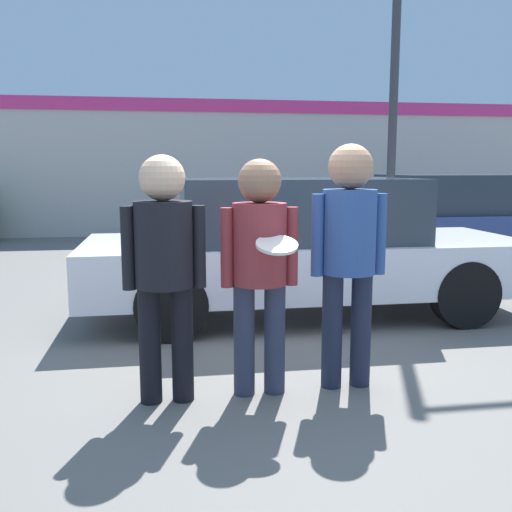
{
  "coord_description": "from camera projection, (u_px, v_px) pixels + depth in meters",
  "views": [
    {
      "loc": [
        -0.77,
        -4.18,
        1.61
      ],
      "look_at": [
        -0.12,
        -0.17,
        0.98
      ],
      "focal_mm": 40.0,
      "sensor_mm": 36.0,
      "label": 1
    }
  ],
  "objects": [
    {
      "name": "person_right",
      "position": [
        349.0,
        242.0,
        4.09
      ],
      "size": [
        0.55,
        0.38,
        1.77
      ],
      "color": "#1E2338",
      "rests_on": "ground"
    },
    {
      "name": "parked_car_far",
      "position": [
        457.0,
        219.0,
        9.66
      ],
      "size": [
        4.33,
        1.96,
        1.49
      ],
      "color": "#334784",
      "rests_on": "ground"
    },
    {
      "name": "person_left",
      "position": [
        164.0,
        256.0,
        3.82
      ],
      "size": [
        0.56,
        0.39,
        1.69
      ],
      "color": "black",
      "rests_on": "ground"
    },
    {
      "name": "ground_plane",
      "position": [
        267.0,
        376.0,
        4.44
      ],
      "size": [
        56.0,
        56.0,
        0.0
      ],
      "primitive_type": "plane",
      "color": "#66635E"
    },
    {
      "name": "parked_car_near",
      "position": [
        302.0,
        246.0,
        6.25
      ],
      "size": [
        4.74,
        1.84,
        1.49
      ],
      "color": "silver",
      "rests_on": "ground"
    },
    {
      "name": "person_middle_with_frisbee",
      "position": [
        260.0,
        256.0,
        3.95
      ],
      "size": [
        0.55,
        0.59,
        1.67
      ],
      "color": "#2D3347",
      "rests_on": "ground"
    },
    {
      "name": "storefront_building",
      "position": [
        195.0,
        167.0,
        13.6
      ],
      "size": [
        24.0,
        0.22,
        3.2
      ],
      "color": "beige",
      "rests_on": "ground"
    }
  ]
}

